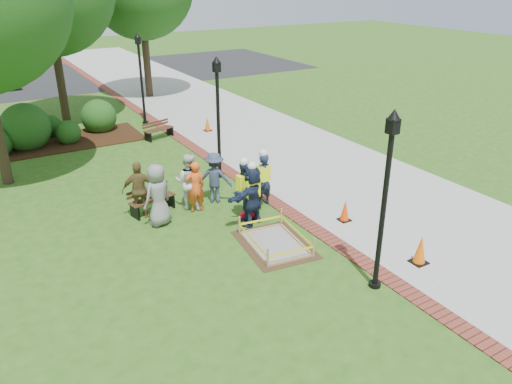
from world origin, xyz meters
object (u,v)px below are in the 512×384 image
hivis_worker_b (263,178)px  hivis_worker_a (252,194)px  cone_front (420,250)px  hivis_worker_c (244,189)px  bench_near (153,204)px  lamp_near (386,190)px  wet_concrete_pad (275,237)px

hivis_worker_b → hivis_worker_a: bearing=-135.2°
cone_front → hivis_worker_c: hivis_worker_c is taller
hivis_worker_b → hivis_worker_c: 1.09m
bench_near → hivis_worker_b: 3.49m
cone_front → lamp_near: lamp_near is taller
hivis_worker_a → lamp_near: bearing=-78.4°
hivis_worker_b → hivis_worker_c: hivis_worker_c is taller
bench_near → hivis_worker_a: (2.23, -2.24, 0.71)m
hivis_worker_c → cone_front: bearing=-60.2°
hivis_worker_a → hivis_worker_c: bearing=93.1°
lamp_near → bench_near: bearing=115.6°
wet_concrete_pad → lamp_near: lamp_near is taller
cone_front → hivis_worker_a: size_ratio=0.40×
cone_front → lamp_near: (-1.66, -0.18, 2.10)m
bench_near → hivis_worker_a: 3.24m
lamp_near → hivis_worker_b: (0.07, 5.16, -1.56)m
lamp_near → hivis_worker_c: (-0.89, 4.64, -1.53)m
bench_near → wet_concrete_pad: bearing=-59.7°
hivis_worker_c → hivis_worker_b: bearing=28.6°
wet_concrete_pad → cone_front: size_ratio=3.20×
cone_front → bench_near: bearing=127.1°
wet_concrete_pad → cone_front: 3.74m
hivis_worker_b → cone_front: bearing=-72.3°
bench_near → lamp_near: (3.09, -6.47, 2.23)m
bench_near → lamp_near: 7.51m
hivis_worker_a → hivis_worker_b: 1.32m
cone_front → lamp_near: size_ratio=0.18×
bench_near → hivis_worker_c: hivis_worker_c is taller
bench_near → hivis_worker_a: bearing=-45.2°
wet_concrete_pad → bench_near: bench_near is taller
wet_concrete_pad → hivis_worker_c: hivis_worker_c is taller
wet_concrete_pad → hivis_worker_b: size_ratio=1.34×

